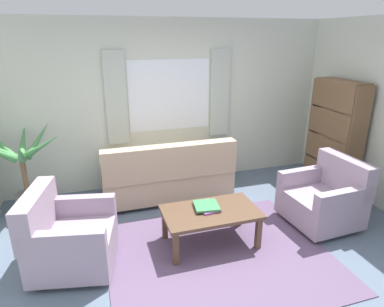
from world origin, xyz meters
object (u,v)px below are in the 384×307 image
(potted_plant, at_px, (22,171))
(bookshelf, at_px, (334,141))
(couch, at_px, (167,175))
(armchair_right, at_px, (325,198))
(armchair_left, at_px, (67,237))
(coffee_table, at_px, (211,215))
(book_stack_on_table, at_px, (207,206))

(potted_plant, distance_m, bookshelf, 4.55)
(couch, xyz_separation_m, potted_plant, (-1.96, 0.13, 0.25))
(couch, xyz_separation_m, bookshelf, (2.56, -0.43, 0.42))
(couch, height_order, armchair_right, couch)
(armchair_left, bearing_deg, potted_plant, 34.90)
(coffee_table, height_order, potted_plant, potted_plant)
(coffee_table, bearing_deg, couch, 98.85)
(armchair_left, height_order, book_stack_on_table, armchair_left)
(armchair_left, relative_size, book_stack_on_table, 2.76)
(armchair_left, relative_size, bookshelf, 0.57)
(armchair_left, xyz_separation_m, book_stack_on_table, (1.55, 0.01, 0.11))
(book_stack_on_table, bearing_deg, couch, 98.24)
(book_stack_on_table, bearing_deg, bookshelf, 18.63)
(coffee_table, xyz_separation_m, bookshelf, (2.35, 0.87, 0.41))
(armchair_left, xyz_separation_m, bookshelf, (3.93, 0.81, 0.44))
(armchair_left, relative_size, potted_plant, 0.78)
(couch, distance_m, potted_plant, 1.98)
(armchair_right, distance_m, potted_plant, 4.01)
(armchair_right, relative_size, book_stack_on_table, 2.47)
(armchair_right, xyz_separation_m, bookshelf, (0.78, 0.87, 0.44))
(couch, relative_size, book_stack_on_table, 5.31)
(couch, xyz_separation_m, armchair_left, (-1.37, -1.24, -0.01))
(armchair_left, xyz_separation_m, potted_plant, (-0.59, 1.37, 0.27))
(armchair_right, relative_size, potted_plant, 0.70)
(armchair_right, relative_size, bookshelf, 0.51)
(armchair_right, height_order, potted_plant, potted_plant)
(coffee_table, distance_m, book_stack_on_table, 0.11)
(armchair_right, relative_size, coffee_table, 0.80)
(armchair_left, distance_m, potted_plant, 1.52)
(armchair_left, bearing_deg, armchair_right, -79.51)
(armchair_left, bearing_deg, book_stack_on_table, -78.05)
(armchair_left, height_order, coffee_table, armchair_left)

